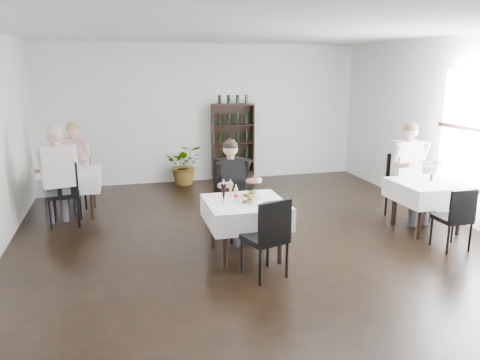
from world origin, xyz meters
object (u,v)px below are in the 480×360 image
wine_shelf (233,143)px  main_table (245,212)px  potted_tree (185,164)px  diner_main (233,182)px

wine_shelf → main_table: wine_shelf is taller
wine_shelf → potted_tree: (-1.10, -0.11, -0.41)m
main_table → diner_main: bearing=90.1°
wine_shelf → potted_tree: 1.18m
main_table → diner_main: (-0.00, 0.67, 0.24)m
diner_main → wine_shelf: bearing=76.1°
wine_shelf → diner_main: 3.76m
potted_tree → main_table: bearing=-87.3°
diner_main → main_table: bearing=-89.9°
diner_main → potted_tree: bearing=93.2°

